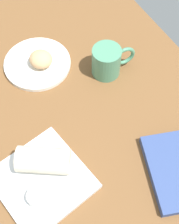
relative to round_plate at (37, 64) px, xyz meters
The scene contains 8 objects.
dining_table 19.52cm from the round_plate, ahead, with size 110.00×90.00×4.00cm, color brown.
round_plate is the anchor object (origin of this frame).
scone_pastry 3.65cm from the round_plate, 38.33° to the left, with size 7.49×7.07×4.87cm, color tan.
square_plate 40.01cm from the round_plate, 23.06° to the right, with size 22.49×22.49×1.60cm, color white.
sauce_cup 44.99cm from the round_plate, 24.68° to the right, with size 5.12×5.12×2.65cm.
breakfast_wrap 36.37cm from the round_plate, 21.46° to the right, with size 6.92×6.92×13.84cm, color beige.
book_stack 54.96cm from the round_plate, 17.79° to the left, with size 25.59×21.19×2.43cm.
coffee_mug 23.37cm from the round_plate, 54.00° to the left, with size 9.09×14.28×9.93cm.
Camera 1 is at (49.49, -19.81, 89.21)cm, focal length 53.18 mm.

